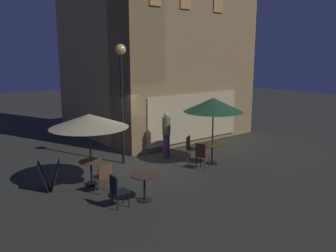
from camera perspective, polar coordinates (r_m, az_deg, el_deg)
name	(u,v)px	position (r m, az deg, el deg)	size (l,w,h in m)	color
ground_plane	(126,167)	(13.01, -6.89, -6.63)	(60.00, 60.00, 0.00)	#35362E
cafe_building	(147,48)	(16.86, -3.43, 12.57)	(7.49, 7.35, 8.73)	tan
street_lamp_near_corner	(121,74)	(12.87, -7.62, 8.33)	(0.39, 0.39, 4.41)	black
menu_sandwich_board	(49,176)	(11.25, -18.72, -7.67)	(0.79, 0.74, 0.87)	black
cafe_table_0	(91,167)	(11.30, -12.38, -6.58)	(0.74, 0.74, 0.78)	black
cafe_table_1	(212,150)	(13.29, 7.19, -3.92)	(0.72, 0.72, 0.71)	black
cafe_table_2	(144,181)	(9.91, -3.85, -8.89)	(0.80, 0.80, 0.76)	black
patio_umbrella_0	(89,121)	(10.94, -12.71, 0.80)	(2.41, 2.41, 2.27)	black
patio_umbrella_1	(213,105)	(12.95, 7.38, 3.39)	(2.19, 2.19, 2.49)	black
cafe_chair_0	(104,175)	(10.58, -10.40, -7.86)	(0.43, 0.43, 0.91)	brown
cafe_chair_1	(191,146)	(13.46, 3.69, -3.33)	(0.59, 0.59, 0.97)	brown
cafe_chair_2	(202,154)	(12.53, 5.49, -4.49)	(0.50, 0.50, 0.97)	brown
cafe_chair_3	(117,189)	(9.55, -8.28, -10.05)	(0.44, 0.44, 0.90)	black
patron_standing_0	(166,134)	(13.93, -0.27, -1.39)	(0.33, 0.33, 1.81)	#603868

